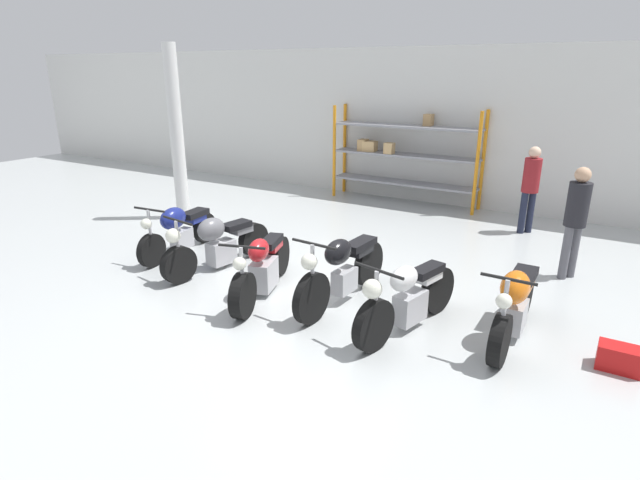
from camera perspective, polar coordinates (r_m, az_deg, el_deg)
name	(u,v)px	position (r m, az deg, el deg)	size (l,w,h in m)	color
ground_plane	(306,293)	(7.30, -1.61, -6.08)	(30.00, 30.00, 0.00)	#B2B7B7
back_wall	(443,128)	(12.22, 13.91, 12.34)	(30.00, 0.08, 3.60)	silver
shelving_rack	(401,153)	(12.24, 9.30, 9.77)	(3.62, 0.63, 2.26)	orange
support_pillar	(177,134)	(11.04, -16.08, 11.51)	(0.28, 0.28, 3.60)	silver
motorcycle_blue	(179,228)	(9.02, -15.85, 1.28)	(0.62, 1.95, 0.98)	black
motorcycle_grey	(217,243)	(8.19, -11.68, -0.34)	(0.69, 2.12, 1.00)	black
motorcycle_red	(263,267)	(7.20, -6.58, -3.12)	(0.90, 2.08, 0.98)	black
motorcycle_black	(342,269)	(6.83, 2.57, -3.30)	(0.65, 2.13, 1.07)	black
motorcycle_white	(407,298)	(6.23, 9.96, -6.52)	(0.78, 1.96, 1.00)	black
motorcycle_orange	(515,303)	(6.40, 21.35, -6.77)	(0.58, 1.96, 1.02)	black
person_browsing	(576,214)	(8.42, 27.23, 2.66)	(0.44, 0.44, 1.74)	#595960
person_near_rack	(531,183)	(10.53, 22.94, 6.03)	(0.45, 0.45, 1.71)	#1E2338
toolbox	(620,358)	(6.39, 31.05, -11.49)	(0.44, 0.26, 0.28)	red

